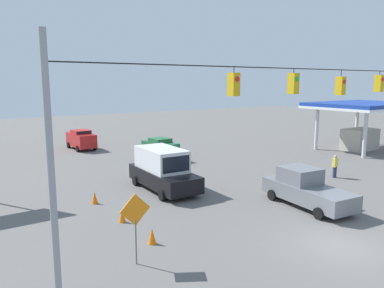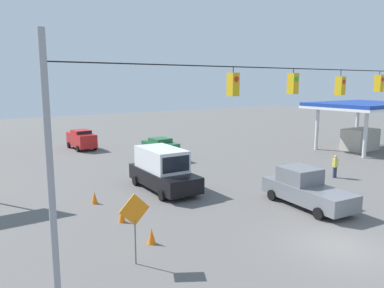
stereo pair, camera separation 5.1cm
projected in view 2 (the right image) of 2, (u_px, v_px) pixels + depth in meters
ground_plane at (339, 246)px, 16.11m from camera, size 140.00×140.00×0.00m
overhead_signal_span at (316, 121)px, 16.50m from camera, size 22.90×0.38×8.41m
sedan_green_oncoming_deep at (160, 148)px, 34.10m from camera, size 2.16×3.93×1.96m
box_truck_black_withflow_mid at (163, 169)px, 24.47m from camera, size 2.74×6.18×2.73m
pickup_truck_grey_crossing_near at (306, 189)px, 21.29m from camera, size 2.68×5.76×2.12m
sedan_red_withflow_deep at (81, 139)px, 39.28m from camera, size 2.16×4.36×2.03m
traffic_cone_nearest at (152, 236)px, 16.33m from camera, size 0.36×0.36×0.70m
traffic_cone_second at (122, 215)px, 18.85m from camera, size 0.36×0.36×0.70m
traffic_cone_third at (95, 198)px, 21.73m from camera, size 0.36×0.36×0.70m
gas_station at (362, 115)px, 38.44m from camera, size 10.30×7.76×4.92m
work_zone_sign at (135, 215)px, 14.24m from camera, size 1.27×0.06×2.84m
pedestrian at (335, 166)px, 27.56m from camera, size 0.40×0.28×1.69m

